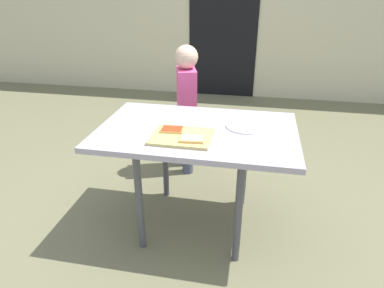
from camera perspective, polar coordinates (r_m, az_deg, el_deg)
ground_plane at (r=2.33m, az=0.75°, el=-13.03°), size 16.00×16.00×0.00m
house_door at (r=4.71m, az=5.30°, el=19.95°), size 0.90×0.02×2.00m
dining_table at (r=2.01m, az=0.85°, el=0.86°), size 1.15×0.75×0.68m
cutting_board at (r=1.86m, az=-1.78°, el=1.25°), size 0.33×0.27×0.02m
pizza_slice_far_left at (r=1.91m, az=-3.35°, el=2.46°), size 0.13×0.10×0.02m
pizza_slice_near_right at (r=1.79m, az=-0.02°, el=0.88°), size 0.13×0.10×0.02m
plate_white_right at (r=2.03m, az=9.06°, el=3.00°), size 0.24×0.24×0.01m
child_left at (r=2.70m, az=-0.91°, el=7.17°), size 0.20×0.27×1.04m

